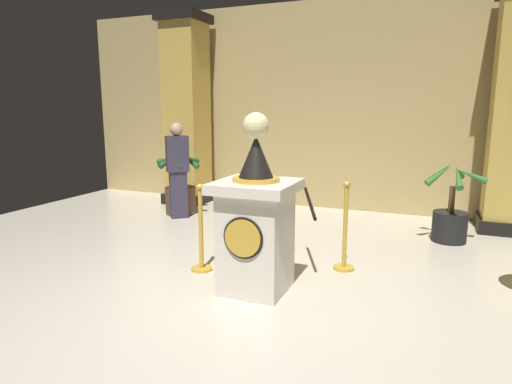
% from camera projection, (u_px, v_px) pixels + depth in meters
% --- Properties ---
extents(ground_plane, '(10.50, 10.50, 0.00)m').
position_uv_depth(ground_plane, '(229.00, 303.00, 4.21)').
color(ground_plane, beige).
extents(back_wall, '(10.50, 0.16, 3.70)m').
position_uv_depth(back_wall, '(336.00, 107.00, 7.92)').
color(back_wall, tan).
rests_on(back_wall, ground_plane).
extents(pedestal_clock, '(0.78, 0.78, 1.80)m').
position_uv_depth(pedestal_clock, '(256.00, 223.00, 4.39)').
color(pedestal_clock, silver).
rests_on(pedestal_clock, ground_plane).
extents(stanchion_near, '(0.24, 0.24, 1.04)m').
position_uv_depth(stanchion_near, '(345.00, 239.00, 5.03)').
color(stanchion_near, gold).
rests_on(stanchion_near, ground_plane).
extents(stanchion_far, '(0.24, 0.24, 1.01)m').
position_uv_depth(stanchion_far, '(201.00, 241.00, 5.00)').
color(stanchion_far, gold).
rests_on(stanchion_far, ground_plane).
extents(velvet_rope, '(1.12, 1.10, 0.22)m').
position_uv_depth(velvet_rope, '(273.00, 203.00, 4.93)').
color(velvet_rope, black).
extents(column_left, '(0.83, 0.83, 3.55)m').
position_uv_depth(column_left, '(187.00, 112.00, 8.44)').
color(column_left, black).
rests_on(column_left, ground_plane).
extents(potted_palm_left, '(0.86, 0.81, 1.12)m').
position_uv_depth(potted_palm_left, '(181.00, 194.00, 7.73)').
color(potted_palm_left, '#4C3828').
rests_on(potted_palm_left, ground_plane).
extents(potted_palm_right, '(0.81, 0.82, 1.13)m').
position_uv_depth(potted_palm_right, '(450.00, 217.00, 6.09)').
color(potted_palm_right, black).
rests_on(potted_palm_right, ground_plane).
extents(bystander_guest, '(0.41, 0.40, 1.60)m').
position_uv_depth(bystander_guest, '(178.00, 168.00, 7.34)').
color(bystander_guest, '#383347').
rests_on(bystander_guest, ground_plane).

